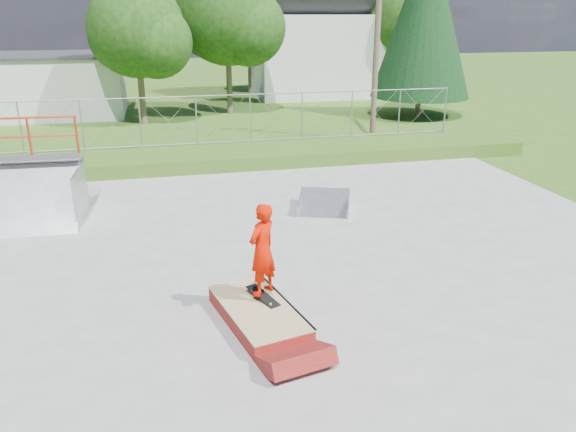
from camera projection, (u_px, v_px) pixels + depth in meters
name	position (u px, v px, depth m)	size (l,w,h in m)	color
ground	(242.00, 280.00, 11.43)	(120.00, 120.00, 0.00)	#365C1A
concrete_pad	(242.00, 279.00, 11.42)	(20.00, 16.00, 0.04)	gray
grass_berm	(201.00, 157.00, 20.03)	(24.00, 3.00, 0.50)	#365C1A
grind_box	(259.00, 315.00, 9.77)	(1.55, 2.42, 0.33)	maroon
quarter_pipe	(24.00, 176.00, 14.02)	(2.57, 2.18, 2.57)	#95979C
flat_bank_ramp	(324.00, 204.00, 15.32)	(1.38, 1.47, 0.42)	#95979C
skateboard	(263.00, 296.00, 9.97)	(0.22, 0.80, 0.02)	black
skater	(262.00, 254.00, 9.68)	(0.61, 0.40, 1.67)	red
chain_link_fence	(197.00, 120.00, 20.55)	(20.00, 0.06, 1.80)	gray
utility_building_flat	(24.00, 86.00, 29.30)	(10.00, 6.00, 3.00)	silver
gable_house	(316.00, 34.00, 35.84)	(8.40, 6.08, 8.94)	silver
utility_pole	(377.00, 42.00, 22.66)	(0.24, 0.24, 8.00)	brown
tree_left_near	(142.00, 33.00, 25.91)	(4.76, 4.48, 6.65)	brown
tree_center	(233.00, 18.00, 28.49)	(5.44, 5.12, 7.60)	brown
tree_right_far	(408.00, 22.00, 34.75)	(5.10, 4.80, 7.12)	brown
tree_back_mid	(253.00, 37.00, 36.79)	(4.08, 3.84, 5.70)	brown
conifer_tree	(425.00, 14.00, 27.85)	(5.04, 5.04, 9.10)	brown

